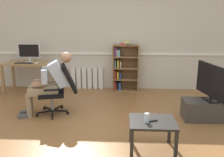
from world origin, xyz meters
TOP-DOWN VIEW (x-y plane):
  - ground_plane at (0.00, 0.00)m, footprint 18.00×18.00m
  - back_wall at (0.00, 2.65)m, footprint 12.00×0.13m
  - computer_desk at (-1.99, 2.15)m, footprint 1.16×0.64m
  - imac_monitor at (-1.97, 2.23)m, footprint 0.54×0.14m
  - keyboard at (-2.04, 2.01)m, footprint 0.42×0.12m
  - computer_mouse at (-1.73, 2.03)m, footprint 0.06×0.10m
  - bookshelf at (0.37, 2.44)m, footprint 0.66×0.29m
  - radiator at (-0.60, 2.54)m, footprint 0.83×0.08m
  - office_chair at (-0.85, 0.79)m, footprint 0.81×0.65m
  - person_seated at (-1.02, 0.75)m, footprint 1.04×0.55m
  - tv_stand at (1.95, 0.65)m, footprint 0.96×0.43m
  - tv_screen at (1.95, 0.65)m, footprint 0.26×1.01m
  - coffee_table at (0.78, -0.50)m, footprint 0.63×0.53m
  - drinking_glass at (0.69, -0.55)m, footprint 0.07×0.07m
  - spare_remote at (0.77, -0.51)m, footprint 0.15×0.08m

SIDE VIEW (x-z plane):
  - ground_plane at x=0.00m, z-range 0.00..0.00m
  - tv_stand at x=1.95m, z-range 0.00..0.36m
  - radiator at x=-0.60m, z-range 0.00..0.56m
  - coffee_table at x=0.78m, z-range 0.16..0.60m
  - spare_remote at x=0.77m, z-range 0.45..0.47m
  - drinking_glass at x=0.69m, z-range 0.45..0.58m
  - office_chair at x=-0.85m, z-range 0.04..1.01m
  - bookshelf at x=0.37m, z-range -0.02..1.23m
  - computer_desk at x=-1.99m, z-range 0.26..1.02m
  - person_seated at x=-1.02m, z-range 0.05..1.25m
  - tv_screen at x=1.95m, z-range 0.38..1.04m
  - keyboard at x=-2.04m, z-range 0.76..0.78m
  - computer_mouse at x=-1.73m, z-range 0.76..0.79m
  - imac_monitor at x=-1.97m, z-range 0.79..1.24m
  - back_wall at x=0.00m, z-range 0.00..2.70m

